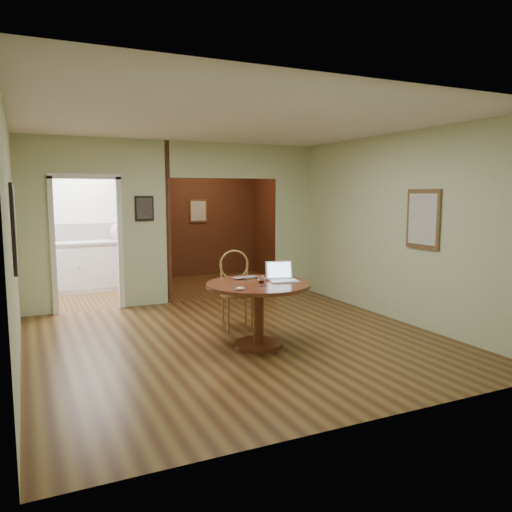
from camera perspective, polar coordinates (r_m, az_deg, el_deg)
name	(u,v)px	position (r m, az deg, el deg)	size (l,w,h in m)	color
floor	(239,341)	(6.37, -1.93, -9.65)	(5.00, 5.00, 0.00)	#442613
room_shell	(144,225)	(8.94, -12.64, 3.45)	(5.20, 7.50, 5.00)	white
dining_table	(259,300)	(6.00, 0.29, -5.01)	(1.25, 1.25, 0.78)	#602A18
chair	(236,285)	(6.84, -2.30, -3.35)	(0.52, 0.52, 1.07)	olive
open_laptop	(282,276)	(6.10, 2.96, -2.26)	(0.38, 0.35, 0.23)	silver
closed_laptop	(247,278)	(6.21, -0.98, -2.56)	(0.33, 0.21, 0.03)	silver
mouse	(240,289)	(5.50, -1.83, -3.76)	(0.10, 0.06, 0.04)	silver
wine_glass	(262,279)	(5.94, 0.63, -2.66)	(0.09, 0.09, 0.10)	white
pen	(262,286)	(5.74, 0.71, -3.46)	(0.01, 0.01, 0.13)	#0E0D5E
kitchen_cabinet	(86,266)	(9.96, -18.85, -1.10)	(2.06, 0.60, 0.94)	white
grocery_bag	(119,231)	(9.98, -15.36, 2.73)	(0.34, 0.29, 0.34)	beige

